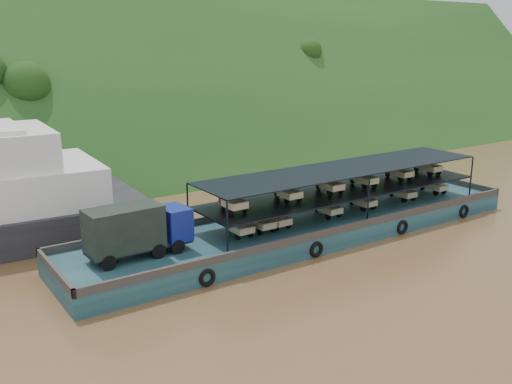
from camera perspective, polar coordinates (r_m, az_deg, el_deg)
ground at (r=39.75m, az=4.84°, el=-4.97°), size 160.00×160.00×0.00m
hillside at (r=70.43m, az=-13.87°, el=3.45°), size 140.00×39.60×39.60m
cargo_barge at (r=39.97m, az=4.17°, el=-3.19°), size 35.00×7.18×4.54m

